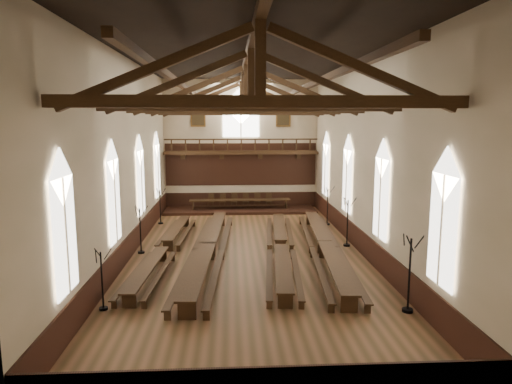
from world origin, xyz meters
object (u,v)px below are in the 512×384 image
(candelabrum_left_near, at_px, (103,291))
(candelabrum_right_far, at_px, (327,213))
(high_table, at_px, (240,201))
(candelabrum_left_far, at_px, (160,213))
(candelabrum_right_near, at_px, (409,289))
(candelabrum_left_mid, at_px, (141,239))
(dais, at_px, (240,210))
(refectory_row_b, at_px, (209,247))
(refectory_row_d, at_px, (325,245))
(refectory_row_c, at_px, (281,245))
(candelabrum_right_mid, at_px, (347,231))
(refectory_row_a, at_px, (165,247))

(candelabrum_left_near, bearing_deg, candelabrum_right_far, 49.76)
(high_table, bearing_deg, candelabrum_left_far, -143.47)
(candelabrum_left_far, bearing_deg, high_table, 36.53)
(candelabrum_right_near, bearing_deg, candelabrum_left_mid, 144.14)
(dais, height_order, candelabrum_left_far, candelabrum_left_far)
(refectory_row_b, height_order, refectory_row_d, refectory_row_b)
(candelabrum_right_far, bearing_deg, high_table, 139.05)
(refectory_row_c, bearing_deg, candelabrum_right_near, -62.19)
(candelabrum_left_near, bearing_deg, high_table, 73.28)
(candelabrum_right_mid, bearing_deg, refectory_row_b, -166.24)
(refectory_row_d, relative_size, candelabrum_left_mid, 5.87)
(candelabrum_left_mid, distance_m, candelabrum_right_far, 12.57)
(refectory_row_b, relative_size, high_table, 1.97)
(refectory_row_b, height_order, candelabrum_right_mid, candelabrum_right_mid)
(refectory_row_a, xyz_separation_m, candelabrum_right_near, (9.77, -7.41, 0.39))
(refectory_row_c, bearing_deg, refectory_row_a, 178.18)
(refectory_row_b, distance_m, dais, 12.09)
(dais, height_order, candelabrum_left_mid, candelabrum_left_mid)
(candelabrum_left_mid, distance_m, candelabrum_left_far, 6.81)
(refectory_row_a, xyz_separation_m, candelabrum_right_far, (9.77, 6.51, 0.30))
(dais, bearing_deg, candelabrum_right_mid, -60.65)
(dais, distance_m, candelabrum_right_far, 7.55)
(refectory_row_d, xyz_separation_m, candelabrum_right_near, (1.57, -7.04, 0.31))
(refectory_row_d, xyz_separation_m, candelabrum_right_mid, (1.57, 1.70, 0.26))
(candelabrum_left_mid, distance_m, candelabrum_right_mid, 11.12)
(candelabrum_left_far, bearing_deg, refectory_row_c, -46.23)
(dais, xyz_separation_m, high_table, (0.00, -0.00, 0.71))
(candelabrum_left_mid, distance_m, candelabrum_right_near, 13.70)
(refectory_row_b, bearing_deg, refectory_row_c, 4.87)
(candelabrum_left_far, bearing_deg, dais, 36.53)
(candelabrum_right_far, bearing_deg, refectory_row_c, -119.63)
(candelabrum_left_far, bearing_deg, refectory_row_a, -79.81)
(refectory_row_d, bearing_deg, candelabrum_left_mid, 174.13)
(refectory_row_d, xyz_separation_m, candelabrum_left_mid, (-9.53, 0.98, 0.19))
(candelabrum_left_far, height_order, candelabrum_right_mid, candelabrum_right_mid)
(high_table, distance_m, candelabrum_left_mid, 12.11)
(refectory_row_c, distance_m, candelabrum_left_mid, 7.34)
(refectory_row_c, relative_size, candelabrum_left_mid, 5.60)
(refectory_row_c, height_order, candelabrum_left_mid, candelabrum_left_mid)
(refectory_row_a, relative_size, refectory_row_c, 0.97)
(refectory_row_c, bearing_deg, high_table, 99.14)
(refectory_row_a, xyz_separation_m, refectory_row_d, (8.19, -0.37, 0.08))
(refectory_row_a, distance_m, refectory_row_d, 8.20)
(refectory_row_d, height_order, candelabrum_right_mid, candelabrum_right_mid)
(candelabrum_left_mid, bearing_deg, candelabrum_right_far, 27.98)
(refectory_row_d, distance_m, dais, 12.51)
(refectory_row_d, height_order, candelabrum_right_near, candelabrum_right_near)
(dais, relative_size, candelabrum_right_far, 4.40)
(candelabrum_left_mid, bearing_deg, candelabrum_left_near, -90.00)
(refectory_row_d, bearing_deg, refectory_row_c, 175.44)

